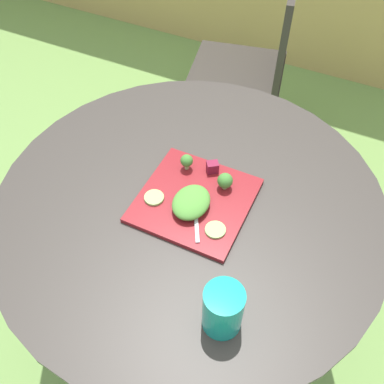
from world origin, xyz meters
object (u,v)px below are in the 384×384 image
Objects in this scene: salad_plate at (194,201)px; fork at (196,213)px; patio_chair at (257,59)px; drinking_glass at (223,311)px.

salad_plate is 0.05m from fork.
fork is at bearing -79.80° from patio_chair.
patio_chair reaches higher than drinking_glass.
fork reaches higher than salad_plate.
salad_plate is 2.07× the size of fork.
drinking_glass is at bearing -54.53° from salad_plate.
patio_chair reaches higher than fork.
drinking_glass reaches higher than salad_plate.
drinking_glass is (0.38, -1.34, 0.28)m from patio_chair.
salad_plate is at bearing 125.47° from drinking_glass.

